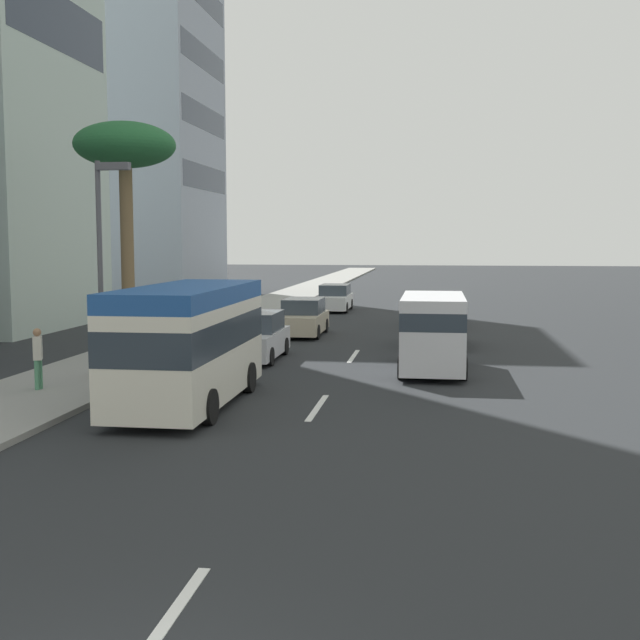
{
  "coord_description": "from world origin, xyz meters",
  "views": [
    {
      "loc": [
        -5.83,
        -2.89,
        4.23
      ],
      "look_at": [
        15.95,
        0.23,
        2.03
      ],
      "focal_mm": 44.92,
      "sensor_mm": 36.0,
      "label": 1
    }
  ],
  "objects_px": {
    "car_second": "(441,327)",
    "car_fifth": "(256,337)",
    "pedestrian_near_lamp": "(103,343)",
    "street_lamp": "(104,248)",
    "car_seventh": "(440,311)",
    "palm_tree": "(125,152)",
    "car_sixth": "(303,318)",
    "minibus_lead": "(189,340)",
    "pedestrian_by_tree": "(160,321)",
    "van_third": "(433,328)",
    "pedestrian_mid_block": "(38,356)",
    "car_fourth": "(335,298)"
  },
  "relations": [
    {
      "from": "pedestrian_mid_block",
      "to": "car_seventh",
      "type": "bearing_deg",
      "value": 129.49
    },
    {
      "from": "car_fourth",
      "to": "pedestrian_near_lamp",
      "type": "height_order",
      "value": "pedestrian_near_lamp"
    },
    {
      "from": "car_second",
      "to": "pedestrian_near_lamp",
      "type": "bearing_deg",
      "value": 132.99
    },
    {
      "from": "pedestrian_mid_block",
      "to": "car_fifth",
      "type": "bearing_deg",
      "value": 127.48
    },
    {
      "from": "street_lamp",
      "to": "pedestrian_near_lamp",
      "type": "bearing_deg",
      "value": 26.01
    },
    {
      "from": "van_third",
      "to": "pedestrian_by_tree",
      "type": "distance_m",
      "value": 11.31
    },
    {
      "from": "car_seventh",
      "to": "pedestrian_mid_block",
      "type": "relative_size",
      "value": 2.44
    },
    {
      "from": "pedestrian_near_lamp",
      "to": "street_lamp",
      "type": "relative_size",
      "value": 0.29
    },
    {
      "from": "pedestrian_near_lamp",
      "to": "palm_tree",
      "type": "bearing_deg",
      "value": -21.18
    },
    {
      "from": "car_fifth",
      "to": "car_seventh",
      "type": "bearing_deg",
      "value": 151.44
    },
    {
      "from": "van_third",
      "to": "car_sixth",
      "type": "distance_m",
      "value": 10.87
    },
    {
      "from": "car_fifth",
      "to": "pedestrian_near_lamp",
      "type": "relative_size",
      "value": 2.43
    },
    {
      "from": "palm_tree",
      "to": "minibus_lead",
      "type": "bearing_deg",
      "value": -150.86
    },
    {
      "from": "pedestrian_near_lamp",
      "to": "pedestrian_by_tree",
      "type": "xyz_separation_m",
      "value": [
        7.11,
        0.69,
        -0.06
      ]
    },
    {
      "from": "van_third",
      "to": "car_fourth",
      "type": "distance_m",
      "value": 22.51
    },
    {
      "from": "palm_tree",
      "to": "street_lamp",
      "type": "relative_size",
      "value": 1.38
    },
    {
      "from": "pedestrian_mid_block",
      "to": "pedestrian_near_lamp",
      "type": "bearing_deg",
      "value": 139.37
    },
    {
      "from": "minibus_lead",
      "to": "car_fifth",
      "type": "xyz_separation_m",
      "value": [
        8.07,
        0.08,
        -0.89
      ]
    },
    {
      "from": "pedestrian_by_tree",
      "to": "palm_tree",
      "type": "distance_m",
      "value": 6.56
    },
    {
      "from": "car_second",
      "to": "car_fourth",
      "type": "xyz_separation_m",
      "value": [
        15.27,
        6.2,
        -0.01
      ]
    },
    {
      "from": "car_fourth",
      "to": "pedestrian_by_tree",
      "type": "height_order",
      "value": "pedestrian_by_tree"
    },
    {
      "from": "palm_tree",
      "to": "car_sixth",
      "type": "bearing_deg",
      "value": -46.36
    },
    {
      "from": "car_second",
      "to": "pedestrian_mid_block",
      "type": "height_order",
      "value": "pedestrian_mid_block"
    },
    {
      "from": "car_fifth",
      "to": "car_seventh",
      "type": "xyz_separation_m",
      "value": [
        12.03,
        -6.55,
        -0.06
      ]
    },
    {
      "from": "minibus_lead",
      "to": "car_second",
      "type": "bearing_deg",
      "value": 152.98
    },
    {
      "from": "car_fifth",
      "to": "street_lamp",
      "type": "distance_m",
      "value": 8.07
    },
    {
      "from": "car_fourth",
      "to": "car_fifth",
      "type": "relative_size",
      "value": 1.03
    },
    {
      "from": "car_second",
      "to": "car_fourth",
      "type": "bearing_deg",
      "value": 22.1
    },
    {
      "from": "van_third",
      "to": "car_second",
      "type": "bearing_deg",
      "value": -2.85
    },
    {
      "from": "van_third",
      "to": "car_fifth",
      "type": "distance_m",
      "value": 6.52
    },
    {
      "from": "car_sixth",
      "to": "pedestrian_near_lamp",
      "type": "xyz_separation_m",
      "value": [
        -12.24,
        4.11,
        0.37
      ]
    },
    {
      "from": "car_seventh",
      "to": "pedestrian_by_tree",
      "type": "bearing_deg",
      "value": 131.99
    },
    {
      "from": "car_second",
      "to": "pedestrian_near_lamp",
      "type": "xyz_separation_m",
      "value": [
        -9.48,
        10.17,
        0.38
      ]
    },
    {
      "from": "car_seventh",
      "to": "street_lamp",
      "type": "relative_size",
      "value": 0.66
    },
    {
      "from": "car_second",
      "to": "pedestrian_by_tree",
      "type": "distance_m",
      "value": 11.12
    },
    {
      "from": "car_fifth",
      "to": "car_sixth",
      "type": "relative_size",
      "value": 1.0
    },
    {
      "from": "car_fourth",
      "to": "pedestrian_mid_block",
      "type": "xyz_separation_m",
      "value": [
        -27.1,
        4.82,
        0.33
      ]
    },
    {
      "from": "car_second",
      "to": "van_third",
      "type": "relative_size",
      "value": 0.81
    },
    {
      "from": "car_second",
      "to": "car_fifth",
      "type": "xyz_separation_m",
      "value": [
        -4.61,
        6.54,
        0.03
      ]
    },
    {
      "from": "van_third",
      "to": "car_fourth",
      "type": "relative_size",
      "value": 1.11
    },
    {
      "from": "car_sixth",
      "to": "minibus_lead",
      "type": "bearing_deg",
      "value": -1.52
    },
    {
      "from": "car_fourth",
      "to": "van_third",
      "type": "bearing_deg",
      "value": 15.15
    },
    {
      "from": "car_seventh",
      "to": "palm_tree",
      "type": "distance_m",
      "value": 17.16
    },
    {
      "from": "minibus_lead",
      "to": "car_seventh",
      "type": "distance_m",
      "value": 21.14
    },
    {
      "from": "car_seventh",
      "to": "car_second",
      "type": "bearing_deg",
      "value": 179.98
    },
    {
      "from": "car_seventh",
      "to": "pedestrian_near_lamp",
      "type": "height_order",
      "value": "pedestrian_near_lamp"
    },
    {
      "from": "car_fifth",
      "to": "car_fourth",
      "type": "bearing_deg",
      "value": 179.01
    },
    {
      "from": "car_second",
      "to": "car_seventh",
      "type": "distance_m",
      "value": 7.41
    },
    {
      "from": "pedestrian_near_lamp",
      "to": "pedestrian_mid_block",
      "type": "relative_size",
      "value": 1.06
    },
    {
      "from": "minibus_lead",
      "to": "pedestrian_by_tree",
      "type": "xyz_separation_m",
      "value": [
        10.31,
        4.4,
        -0.6
      ]
    }
  ]
}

